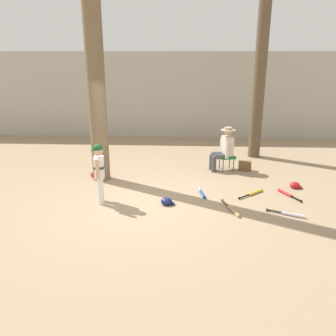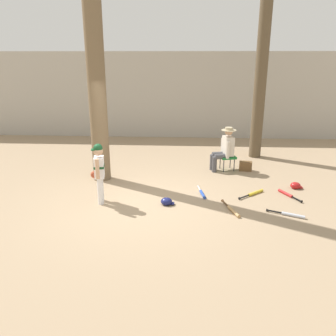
# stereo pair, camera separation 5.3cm
# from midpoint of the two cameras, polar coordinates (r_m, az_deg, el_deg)

# --- Properties ---
(ground_plane) EXTENTS (60.00, 60.00, 0.00)m
(ground_plane) POSITION_cam_midpoint_polar(r_m,az_deg,el_deg) (7.47, -4.88, -5.98)
(ground_plane) COLOR #9E8466
(concrete_back_wall) EXTENTS (18.00, 0.36, 3.18)m
(concrete_back_wall) POSITION_cam_midpoint_polar(r_m,az_deg,el_deg) (13.48, -1.26, 11.89)
(concrete_back_wall) COLOR #ADA89E
(concrete_back_wall) RESTS_ON ground
(tree_near_player) EXTENTS (0.57, 0.57, 6.59)m
(tree_near_player) POSITION_cam_midpoint_polar(r_m,az_deg,el_deg) (8.59, -12.22, 17.57)
(tree_near_player) COLOR brown
(tree_near_player) RESTS_ON ground
(tree_behind_spectator) EXTENTS (0.52, 0.52, 5.04)m
(tree_behind_spectator) POSITION_cam_midpoint_polar(r_m,az_deg,el_deg) (10.89, 14.63, 13.40)
(tree_behind_spectator) COLOR brown
(tree_behind_spectator) RESTS_ON ground
(young_ballplayer) EXTENTS (0.39, 0.57, 1.31)m
(young_ballplayer) POSITION_cam_midpoint_polar(r_m,az_deg,el_deg) (7.43, -11.52, -0.26)
(young_ballplayer) COLOR white
(young_ballplayer) RESTS_ON ground
(folding_stool) EXTENTS (0.49, 0.49, 0.41)m
(folding_stool) POSITION_cam_midpoint_polar(r_m,az_deg,el_deg) (9.67, 9.49, 1.77)
(folding_stool) COLOR #196B2D
(folding_stool) RESTS_ON ground
(seated_spectator) EXTENTS (0.68, 0.54, 1.20)m
(seated_spectator) POSITION_cam_midpoint_polar(r_m,az_deg,el_deg) (9.57, 9.02, 3.33)
(seated_spectator) COLOR #47474C
(seated_spectator) RESTS_ON ground
(handbag_beside_stool) EXTENTS (0.36, 0.22, 0.26)m
(handbag_beside_stool) POSITION_cam_midpoint_polar(r_m,az_deg,el_deg) (9.78, 12.37, 0.33)
(handbag_beside_stool) COLOR brown
(handbag_beside_stool) RESTS_ON ground
(bat_aluminum_silver) EXTENTS (0.71, 0.36, 0.07)m
(bat_aluminum_silver) POSITION_cam_midpoint_polar(r_m,az_deg,el_deg) (7.33, 19.26, -7.19)
(bat_aluminum_silver) COLOR #B7BCC6
(bat_aluminum_silver) RESTS_ON ground
(bat_blue_youth) EXTENTS (0.19, 0.71, 0.07)m
(bat_blue_youth) POSITION_cam_midpoint_polar(r_m,az_deg,el_deg) (7.97, 5.42, -4.16)
(bat_blue_youth) COLOR #2347AD
(bat_blue_youth) RESTS_ON ground
(bat_wood_tan) EXTENTS (0.31, 0.80, 0.07)m
(bat_wood_tan) POSITION_cam_midpoint_polar(r_m,az_deg,el_deg) (7.22, 10.35, -6.81)
(bat_wood_tan) COLOR tan
(bat_wood_tan) RESTS_ON ground
(bat_red_barrel) EXTENTS (0.38, 0.69, 0.07)m
(bat_red_barrel) POSITION_cam_midpoint_polar(r_m,az_deg,el_deg) (8.34, 18.79, -4.05)
(bat_red_barrel) COLOR red
(bat_red_barrel) RESTS_ON ground
(bat_yellow_trainer) EXTENTS (0.65, 0.58, 0.07)m
(bat_yellow_trainer) POSITION_cam_midpoint_polar(r_m,az_deg,el_deg) (8.18, 13.72, -4.02)
(bat_yellow_trainer) COLOR yellow
(bat_yellow_trainer) RESTS_ON ground
(batting_helmet_red) EXTENTS (0.28, 0.22, 0.16)m
(batting_helmet_red) POSITION_cam_midpoint_polar(r_m,az_deg,el_deg) (8.83, 20.01, -2.69)
(batting_helmet_red) COLOR #A81919
(batting_helmet_red) RESTS_ON ground
(batting_helmet_navy) EXTENTS (0.29, 0.22, 0.17)m
(batting_helmet_navy) POSITION_cam_midpoint_polar(r_m,az_deg,el_deg) (7.40, -0.43, -5.54)
(batting_helmet_navy) COLOR navy
(batting_helmet_navy) RESTS_ON ground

